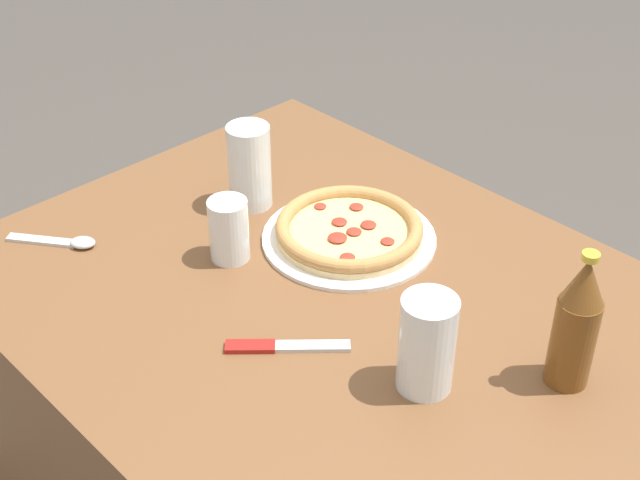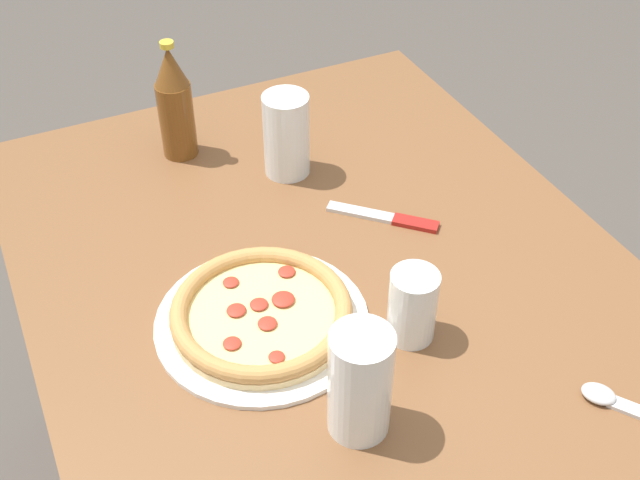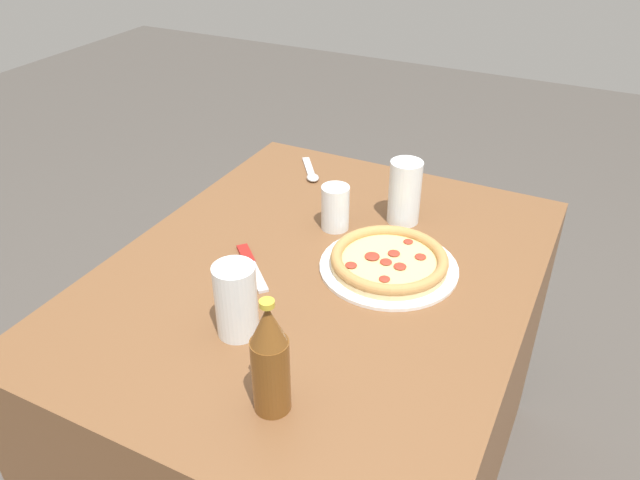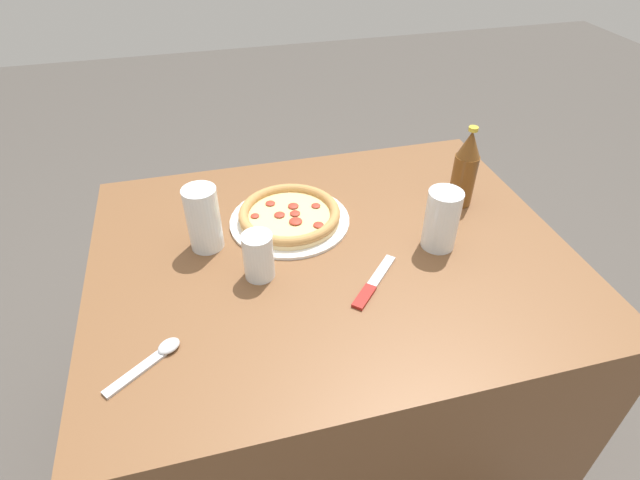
# 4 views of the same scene
# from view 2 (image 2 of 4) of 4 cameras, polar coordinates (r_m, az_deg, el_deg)

# --- Properties ---
(table) EXTENTS (1.12, 0.89, 0.75)m
(table) POSITION_cam_2_polar(r_m,az_deg,el_deg) (1.51, 0.31, -12.36)
(table) COLOR brown
(table) RESTS_ON ground_plane
(pizza_pepperoni) EXTENTS (0.30, 0.30, 0.04)m
(pizza_pepperoni) POSITION_cam_2_polar(r_m,az_deg,el_deg) (1.13, -4.18, -5.31)
(pizza_pepperoni) COLOR white
(pizza_pepperoni) RESTS_ON table
(glass_orange_juice) EXTENTS (0.07, 0.07, 0.11)m
(glass_orange_juice) POSITION_cam_2_polar(r_m,az_deg,el_deg) (1.10, 6.58, -4.84)
(glass_orange_juice) COLOR white
(glass_orange_juice) RESTS_ON table
(glass_mango_juice) EXTENTS (0.08, 0.08, 0.15)m
(glass_mango_juice) POSITION_cam_2_polar(r_m,az_deg,el_deg) (1.38, -2.40, 7.29)
(glass_mango_juice) COLOR white
(glass_mango_juice) RESTS_ON table
(glass_iced_tea) EXTENTS (0.08, 0.08, 0.16)m
(glass_iced_tea) POSITION_cam_2_polar(r_m,az_deg,el_deg) (0.98, 2.85, -10.44)
(glass_iced_tea) COLOR white
(glass_iced_tea) RESTS_ON table
(beer_bottle) EXTENTS (0.06, 0.06, 0.22)m
(beer_bottle) POSITION_cam_2_polar(r_m,az_deg,el_deg) (1.43, -10.29, 9.55)
(beer_bottle) COLOR brown
(beer_bottle) RESTS_ON table
(knife) EXTENTS (0.14, 0.15, 0.01)m
(knife) POSITION_cam_2_polar(r_m,az_deg,el_deg) (1.32, 4.83, 1.58)
(knife) COLOR maroon
(knife) RESTS_ON table
(spoon) EXTENTS (0.15, 0.12, 0.02)m
(spoon) POSITION_cam_2_polar(r_m,az_deg,el_deg) (1.11, 20.65, -10.84)
(spoon) COLOR silver
(spoon) RESTS_ON table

